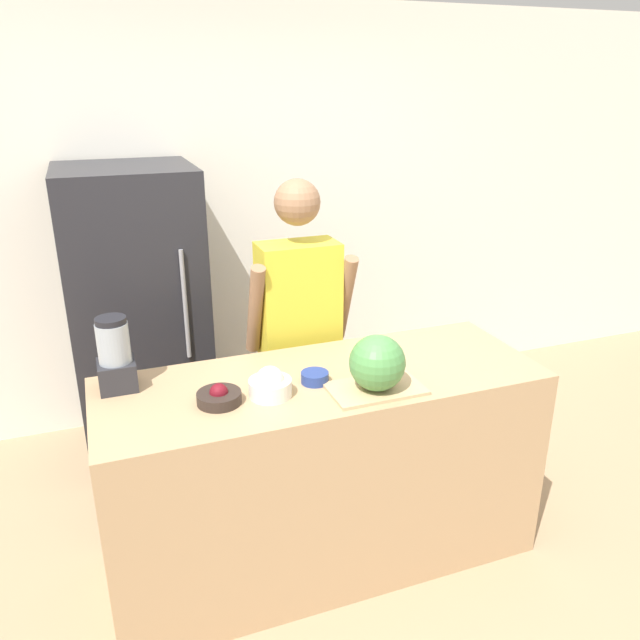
# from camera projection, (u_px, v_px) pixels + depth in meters

# --- Properties ---
(ground_plane) EXTENTS (14.00, 14.00, 0.00)m
(ground_plane) POSITION_uv_depth(u_px,v_px,m) (351.00, 604.00, 2.71)
(ground_plane) COLOR tan
(wall_back) EXTENTS (8.00, 0.06, 2.60)m
(wall_back) POSITION_uv_depth(u_px,v_px,m) (231.00, 218.00, 4.02)
(wall_back) COLOR white
(wall_back) RESTS_ON ground_plane
(counter_island) EXTENTS (1.92, 0.70, 0.94)m
(counter_island) POSITION_uv_depth(u_px,v_px,m) (323.00, 469.00, 2.85)
(counter_island) COLOR tan
(counter_island) RESTS_ON ground_plane
(refrigerator) EXTENTS (0.73, 0.75, 1.71)m
(refrigerator) POSITION_uv_depth(u_px,v_px,m) (139.00, 317.00, 3.60)
(refrigerator) COLOR #232328
(refrigerator) RESTS_ON ground_plane
(person) EXTENTS (0.54, 0.27, 1.70)m
(person) POSITION_uv_depth(u_px,v_px,m) (299.00, 341.00, 3.19)
(person) COLOR #4C608C
(person) RESTS_ON ground_plane
(cutting_board) EXTENTS (0.39, 0.24, 0.01)m
(cutting_board) POSITION_uv_depth(u_px,v_px,m) (375.00, 388.00, 2.56)
(cutting_board) COLOR tan
(cutting_board) RESTS_ON counter_island
(watermelon) EXTENTS (0.23, 0.23, 0.23)m
(watermelon) POSITION_uv_depth(u_px,v_px,m) (377.00, 363.00, 2.51)
(watermelon) COLOR #4C8C47
(watermelon) RESTS_ON cutting_board
(bowl_cherries) EXTENTS (0.18, 0.18, 0.08)m
(bowl_cherries) POSITION_uv_depth(u_px,v_px,m) (219.00, 397.00, 2.45)
(bowl_cherries) COLOR #2D231E
(bowl_cherries) RESTS_ON counter_island
(bowl_cream) EXTENTS (0.17, 0.17, 0.13)m
(bowl_cream) POSITION_uv_depth(u_px,v_px,m) (270.00, 385.00, 2.50)
(bowl_cream) COLOR white
(bowl_cream) RESTS_ON counter_island
(bowl_small_blue) EXTENTS (0.12, 0.12, 0.05)m
(bowl_small_blue) POSITION_uv_depth(u_px,v_px,m) (315.00, 377.00, 2.62)
(bowl_small_blue) COLOR navy
(bowl_small_blue) RESTS_ON counter_island
(blender) EXTENTS (0.15, 0.15, 0.31)m
(blender) POSITION_uv_depth(u_px,v_px,m) (115.00, 356.00, 2.53)
(blender) COLOR #28282D
(blender) RESTS_ON counter_island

